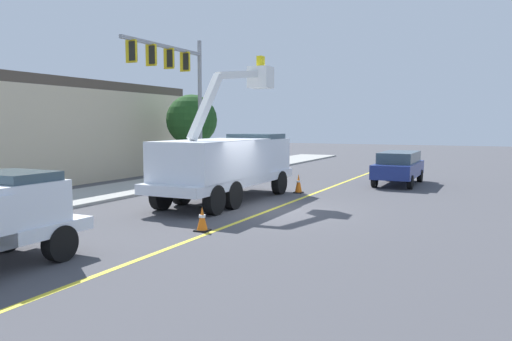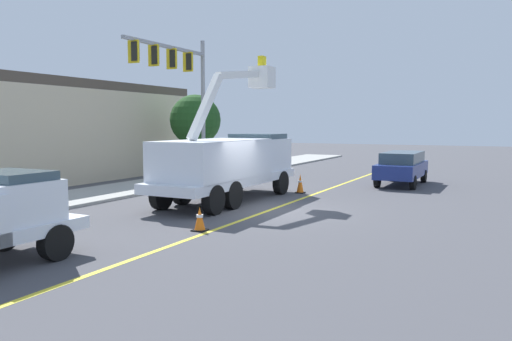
{
  "view_description": "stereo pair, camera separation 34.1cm",
  "coord_description": "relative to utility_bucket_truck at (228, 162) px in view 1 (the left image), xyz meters",
  "views": [
    {
      "loc": [
        -16.6,
        -6.79,
        3.15
      ],
      "look_at": [
        0.31,
        0.7,
        1.4
      ],
      "focal_mm": 34.93,
      "sensor_mm": 36.0,
      "label": 1
    },
    {
      "loc": [
        -16.46,
        -7.1,
        3.15
      ],
      "look_at": [
        0.31,
        0.7,
        1.4
      ],
      "focal_mm": 34.93,
      "sensor_mm": 36.0,
      "label": 2
    }
  ],
  "objects": [
    {
      "name": "traffic_cone_mid_rear",
      "position": [
        3.36,
        -1.86,
        -1.17
      ],
      "size": [
        0.4,
        0.4,
        0.86
      ],
      "color": "black",
      "rests_on": "ground"
    },
    {
      "name": "traffic_signal_mast",
      "position": [
        3.76,
        4.82,
        3.92
      ],
      "size": [
        6.42,
        0.72,
        7.63
      ],
      "color": "gray",
      "rests_on": "ground"
    },
    {
      "name": "sidewalk_far_side",
      "position": [
        -1.07,
        6.03,
        -1.53
      ],
      "size": [
        60.09,
        5.85,
        0.12
      ],
      "primitive_type": "cube",
      "rotation": [
        0.0,
        0.0,
        -0.04
      ],
      "color": "#9E9E99",
      "rests_on": "ground"
    },
    {
      "name": "utility_bucket_truck",
      "position": [
        0.0,
        0.0,
        0.0
      ],
      "size": [
        8.29,
        2.84,
        6.02
      ],
      "color": "white",
      "rests_on": "ground"
    },
    {
      "name": "ground",
      "position": [
        -1.38,
        -2.41,
        -1.59
      ],
      "size": [
        120.0,
        120.0,
        0.0
      ],
      "primitive_type": "plane",
      "color": "#47474C"
    },
    {
      "name": "street_tree_right",
      "position": [
        7.68,
        6.37,
        1.75
      ],
      "size": [
        3.03,
        3.03,
        4.88
      ],
      "color": "brown",
      "rests_on": "ground"
    },
    {
      "name": "lane_centre_stripe",
      "position": [
        -1.38,
        -2.41,
        -1.59
      ],
      "size": [
        49.97,
        2.03,
        0.01
      ],
      "primitive_type": "cube",
      "rotation": [
        0.0,
        0.0,
        -0.04
      ],
      "color": "yellow",
      "rests_on": "ground"
    },
    {
      "name": "passing_minivan",
      "position": [
        8.46,
        -5.57,
        -0.62
      ],
      "size": [
        4.87,
        2.1,
        1.69
      ],
      "color": "navy",
      "rests_on": "ground"
    },
    {
      "name": "traffic_cone_mid_front",
      "position": [
        -5.47,
        -1.93,
        -1.24
      ],
      "size": [
        0.4,
        0.4,
        0.72
      ],
      "color": "black",
      "rests_on": "ground"
    }
  ]
}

